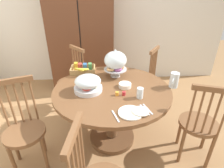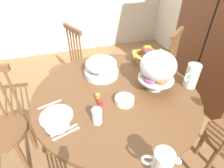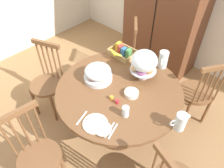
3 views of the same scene
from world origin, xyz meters
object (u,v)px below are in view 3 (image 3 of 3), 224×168
(windsor_chair_facing_door, at_px, (39,157))
(windsor_chair_near_window, at_px, (124,56))
(orange_juice_pitcher, at_px, (180,122))
(cereal_basket, at_px, (122,52))
(windsor_chair_by_cabinet, at_px, (48,84))
(china_plate_small, at_px, (103,129))
(wooden_armoire, at_px, (166,6))
(fruit_platter_covered, at_px, (98,73))
(pastry_stand_with_dome, at_px, (144,62))
(cereal_bowl, at_px, (131,93))
(dining_table, at_px, (119,101))
(windsor_chair_host_seat, at_px, (196,93))
(milk_pitcher, at_px, (163,60))
(china_plate_large, at_px, (95,124))
(drinking_glass, at_px, (126,111))

(windsor_chair_facing_door, bearing_deg, windsor_chair_near_window, 104.02)
(orange_juice_pitcher, height_order, cereal_basket, orange_juice_pitcher)
(windsor_chair_by_cabinet, height_order, china_plate_small, windsor_chair_by_cabinet)
(wooden_armoire, bearing_deg, fruit_platter_covered, -83.05)
(pastry_stand_with_dome, xyz_separation_m, cereal_bowl, (0.09, -0.29, -0.17))
(dining_table, distance_m, china_plate_small, 0.56)
(pastry_stand_with_dome, bearing_deg, fruit_platter_covered, -131.76)
(dining_table, relative_size, windsor_chair_facing_door, 1.33)
(orange_juice_pitcher, height_order, china_plate_small, orange_juice_pitcher)
(cereal_basket, bearing_deg, orange_juice_pitcher, -24.02)
(windsor_chair_host_seat, xyz_separation_m, cereal_basket, (-0.89, -0.33, 0.33))
(windsor_chair_near_window, height_order, windsor_chair_by_cabinet, same)
(fruit_platter_covered, relative_size, china_plate_small, 2.00)
(milk_pitcher, distance_m, cereal_bowl, 0.59)
(china_plate_large, bearing_deg, orange_juice_pitcher, 39.64)
(windsor_chair_facing_door, distance_m, china_plate_large, 0.62)
(windsor_chair_near_window, height_order, pastry_stand_with_dome, pastry_stand_with_dome)
(windsor_chair_by_cabinet, relative_size, milk_pitcher, 4.92)
(windsor_chair_host_seat, xyz_separation_m, pastry_stand_with_dome, (-0.48, -0.47, 0.48))
(windsor_chair_facing_door, relative_size, windsor_chair_host_seat, 1.00)
(windsor_chair_host_seat, relative_size, china_plate_large, 4.43)
(windsor_chair_facing_door, bearing_deg, fruit_platter_covered, 96.98)
(windsor_chair_facing_door, xyz_separation_m, china_plate_small, (0.37, 0.47, 0.30))
(drinking_glass, bearing_deg, windsor_chair_host_seat, 74.63)
(dining_table, distance_m, pastry_stand_with_dome, 0.50)
(milk_pitcher, distance_m, cereal_basket, 0.50)
(orange_juice_pitcher, relative_size, milk_pitcher, 0.86)
(cereal_basket, xyz_separation_m, china_plate_large, (0.49, -0.92, -0.04))
(fruit_platter_covered, xyz_separation_m, china_plate_large, (0.39, -0.42, -0.08))
(milk_pitcher, bearing_deg, wooden_armoire, 121.66)
(windsor_chair_by_cabinet, bearing_deg, dining_table, 19.41)
(pastry_stand_with_dome, bearing_deg, orange_juice_pitcher, -27.20)
(china_plate_small, bearing_deg, milk_pitcher, 95.56)
(pastry_stand_with_dome, bearing_deg, drinking_glass, -68.73)
(dining_table, relative_size, windsor_chair_host_seat, 1.33)
(cereal_bowl, bearing_deg, cereal_basket, 138.88)
(dining_table, height_order, windsor_chair_by_cabinet, windsor_chair_by_cabinet)
(wooden_armoire, xyz_separation_m, cereal_bowl, (0.59, -1.50, -0.22))
(dining_table, bearing_deg, wooden_armoire, 106.44)
(cereal_basket, height_order, china_plate_large, cereal_basket)
(orange_juice_pitcher, bearing_deg, wooden_armoire, 126.48)
(windsor_chair_near_window, relative_size, china_plate_large, 4.43)
(cereal_basket, bearing_deg, dining_table, -51.72)
(china_plate_large, relative_size, china_plate_small, 1.47)
(wooden_armoire, bearing_deg, cereal_bowl, -68.48)
(fruit_platter_covered, relative_size, cereal_bowl, 2.14)
(wooden_armoire, xyz_separation_m, windsor_chair_by_cabinet, (-0.45, -1.83, -0.53))
(windsor_chair_by_cabinet, bearing_deg, china_plate_small, -7.75)
(windsor_chair_host_seat, bearing_deg, dining_table, -124.66)
(orange_juice_pitcher, xyz_separation_m, cereal_bowl, (-0.54, 0.03, -0.05))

